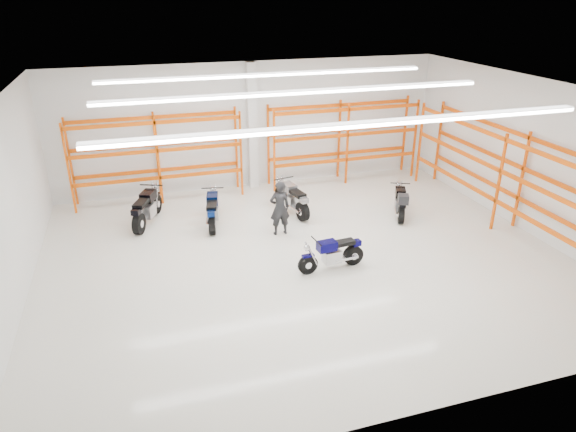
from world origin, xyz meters
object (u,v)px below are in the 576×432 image
object	(u,v)px
standing_man	(280,208)
motorcycle_main	(334,254)
motorcycle_back_c	(292,199)
motorcycle_back_d	(400,203)
structural_column	(252,127)
motorcycle_back_a	(146,209)
motorcycle_back_b	(213,211)

from	to	relation	value
standing_man	motorcycle_main	bearing A→B (deg)	107.23
motorcycle_back_c	standing_man	bearing A→B (deg)	-121.33
motorcycle_main	standing_man	distance (m)	2.58
motorcycle_back_d	standing_man	bearing A→B (deg)	-178.95
motorcycle_back_c	standing_man	size ratio (longest dim) A/B	1.27
standing_man	structural_column	world-z (taller)	structural_column
motorcycle_back_c	motorcycle_back_d	distance (m)	3.47
motorcycle_back_a	structural_column	size ratio (longest dim) A/B	0.47
motorcycle_main	motorcycle_back_c	distance (m)	3.78
standing_man	motorcycle_back_a	bearing A→B (deg)	-26.73
structural_column	motorcycle_back_d	bearing A→B (deg)	-47.32
motorcycle_back_b	motorcycle_back_c	bearing A→B (deg)	3.14
motorcycle_back_b	motorcycle_back_d	world-z (taller)	motorcycle_back_b
standing_man	motorcycle_back_d	bearing A→B (deg)	-179.28
motorcycle_main	structural_column	size ratio (longest dim) A/B	0.41
structural_column	motorcycle_back_c	bearing A→B (deg)	-78.14
motorcycle_back_b	motorcycle_back_d	xyz separation A→B (m)	(5.87, -1.13, 0.01)
motorcycle_back_a	structural_column	xyz separation A→B (m)	(3.99, 2.36, 1.74)
motorcycle_main	motorcycle_back_d	bearing A→B (deg)	37.31
motorcycle_back_d	standing_man	distance (m)	4.07
motorcycle_back_b	structural_column	distance (m)	4.05
motorcycle_main	standing_man	world-z (taller)	standing_man
motorcycle_back_b	motorcycle_back_a	bearing A→B (deg)	161.28
motorcycle_main	motorcycle_back_a	distance (m)	6.25
structural_column	motorcycle_back_b	bearing A→B (deg)	-123.94
motorcycle_main	standing_man	size ratio (longest dim) A/B	1.11
motorcycle_main	structural_column	distance (m)	6.92
motorcycle_back_c	motorcycle_back_b	bearing A→B (deg)	-176.86
motorcycle_back_b	standing_man	xyz separation A→B (m)	(1.81, -1.21, 0.36)
motorcycle_main	motorcycle_back_c	world-z (taller)	motorcycle_back_c
motorcycle_back_b	structural_column	world-z (taller)	structural_column
motorcycle_main	structural_column	xyz separation A→B (m)	(-0.55, 6.66, 1.82)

